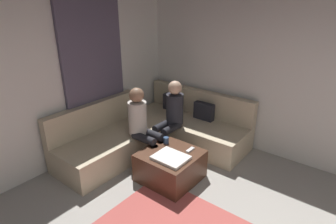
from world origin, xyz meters
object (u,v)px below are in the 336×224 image
at_px(sectional_couch, 156,132).
at_px(coffee_mug, 166,140).
at_px(ottoman, 170,166).
at_px(person_on_couch_back, 171,115).
at_px(game_remote, 190,150).
at_px(person_on_couch_side, 142,124).

bearing_deg(sectional_couch, coffee_mug, -36.48).
height_order(ottoman, person_on_couch_back, person_on_couch_back).
bearing_deg(game_remote, person_on_couch_side, -170.45).
xyz_separation_m(coffee_mug, person_on_couch_back, (-0.25, 0.45, 0.19)).
height_order(game_remote, person_on_couch_back, person_on_couch_back).
bearing_deg(game_remote, coffee_mug, -174.29).
height_order(sectional_couch, ottoman, sectional_couch).
relative_size(ottoman, person_on_couch_side, 0.63).
xyz_separation_m(sectional_couch, person_on_couch_back, (0.27, 0.06, 0.38)).
xyz_separation_m(ottoman, person_on_couch_side, (-0.60, 0.09, 0.45)).
bearing_deg(person_on_couch_side, person_on_couch_back, 166.76).
distance_m(ottoman, person_on_couch_side, 0.75).
xyz_separation_m(coffee_mug, person_on_couch_side, (-0.38, -0.09, 0.19)).
height_order(sectional_couch, person_on_couch_side, person_on_couch_side).
bearing_deg(ottoman, coffee_mug, 140.71).
bearing_deg(person_on_couch_side, game_remote, 99.55).
bearing_deg(person_on_couch_side, sectional_couch, -162.95).
bearing_deg(person_on_couch_back, sectional_couch, 11.36).
bearing_deg(coffee_mug, game_remote, 5.71).
xyz_separation_m(game_remote, person_on_couch_back, (-0.65, 0.41, 0.23)).
bearing_deg(sectional_couch, person_on_couch_side, -72.95).
distance_m(ottoman, coffee_mug, 0.38).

